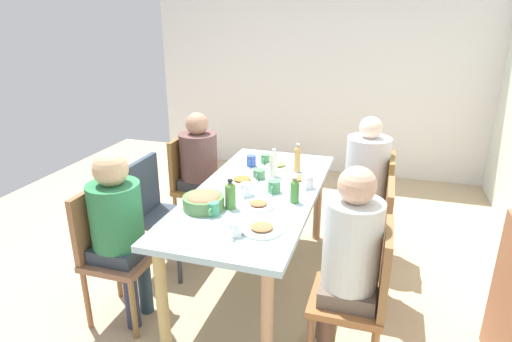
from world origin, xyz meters
TOP-DOWN VIEW (x-y plane):
  - ground_plane at (0.00, 0.00)m, footprint 6.35×6.35m
  - wall_left at (-2.71, 0.00)m, footprint 0.12×4.20m
  - dining_table at (0.00, 0.00)m, footprint 1.85×0.83m
  - chair_0 at (0.00, -0.80)m, footprint 0.40×0.40m
  - chair_1 at (-0.62, 0.80)m, footprint 0.40×0.40m
  - person_1 at (-0.62, 0.71)m, footprint 0.33×0.33m
  - chair_2 at (0.62, -0.80)m, footprint 0.40×0.40m
  - person_2 at (0.62, -0.71)m, footprint 0.32×0.32m
  - chair_3 at (0.00, 0.80)m, footprint 0.40×0.40m
  - chair_4 at (0.62, 0.80)m, footprint 0.40×0.40m
  - person_4 at (0.62, 0.71)m, footprint 0.30×0.30m
  - chair_5 at (-0.62, -0.80)m, footprint 0.40×0.40m
  - person_5 at (-0.62, -0.71)m, footprint 0.33×0.33m
  - plate_0 at (-0.52, 0.03)m, footprint 0.21×0.21m
  - plate_1 at (-0.13, -0.15)m, footprint 0.23×0.23m
  - plate_2 at (0.55, 0.20)m, footprint 0.24×0.24m
  - plate_3 at (-0.28, 0.25)m, footprint 0.21×0.21m
  - plate_4 at (0.25, 0.09)m, footprint 0.20×0.20m
  - bowl_0 at (0.37, -0.23)m, footprint 0.26×0.26m
  - cup_0 at (0.45, -0.14)m, footprint 0.11×0.07m
  - cup_1 at (0.09, -0.04)m, footprint 0.12×0.09m
  - cup_2 at (-0.02, 0.13)m, footprint 0.12×0.09m
  - cup_3 at (-0.49, -0.19)m, footprint 0.11×0.08m
  - cup_4 at (-0.17, 0.33)m, footprint 0.12×0.09m
  - cup_5 at (-0.24, -0.05)m, footprint 0.13×0.09m
  - cup_6 at (-0.60, -0.10)m, footprint 0.11×0.07m
  - cup_7 at (0.65, 0.08)m, footprint 0.11×0.07m
  - bottle_0 at (0.11, 0.30)m, footprint 0.06×0.06m
  - bottle_1 at (-0.47, 0.19)m, footprint 0.05×0.05m
  - bottle_2 at (-0.32, 0.04)m, footprint 0.06×0.06m
  - bottle_3 at (0.32, -0.07)m, footprint 0.07×0.07m

SIDE VIEW (x-z plane):
  - ground_plane at x=0.00m, z-range 0.00..0.00m
  - chair_0 at x=0.00m, z-range 0.06..0.96m
  - chair_1 at x=-0.62m, z-range 0.06..0.96m
  - chair_2 at x=0.62m, z-range 0.06..0.96m
  - chair_3 at x=0.00m, z-range 0.06..0.96m
  - chair_4 at x=0.62m, z-range 0.06..0.96m
  - chair_5 at x=-0.62m, z-range 0.06..0.96m
  - dining_table at x=0.00m, z-range 0.29..1.04m
  - person_5 at x=-0.62m, z-range 0.12..1.26m
  - person_2 at x=0.62m, z-range 0.13..1.29m
  - person_1 at x=-0.62m, z-range 0.13..1.32m
  - person_4 at x=0.62m, z-range 0.12..1.34m
  - plate_1 at x=-0.13m, z-range 0.75..0.79m
  - plate_0 at x=-0.52m, z-range 0.75..0.79m
  - plate_2 at x=0.55m, z-range 0.75..0.79m
  - plate_3 at x=-0.28m, z-range 0.75..0.79m
  - plate_4 at x=0.25m, z-range 0.75..0.79m
  - cup_5 at x=-0.24m, z-range 0.75..0.82m
  - cup_6 at x=-0.60m, z-range 0.75..0.83m
  - cup_7 at x=0.65m, z-range 0.75..0.84m
  - cup_2 at x=-0.02m, z-range 0.75..0.84m
  - cup_1 at x=0.09m, z-range 0.75..0.84m
  - cup_0 at x=0.45m, z-range 0.75..0.84m
  - cup_3 at x=-0.49m, z-range 0.75..0.84m
  - cup_4 at x=-0.17m, z-range 0.75..0.84m
  - bowl_0 at x=0.37m, z-range 0.75..0.86m
  - bottle_0 at x=0.11m, z-range 0.75..0.93m
  - bottle_3 at x=0.32m, z-range 0.75..0.94m
  - bottle_2 at x=-0.32m, z-range 0.75..0.96m
  - bottle_1 at x=-0.47m, z-range 0.75..0.98m
  - wall_left at x=-2.71m, z-range 0.00..2.60m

